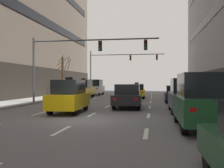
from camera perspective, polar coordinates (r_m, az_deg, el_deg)
The scene contains 35 objects.
ground_plane at distance 13.08m, azimuth -6.51°, elevation -7.81°, with size 120.00×120.00×0.00m, color slate.
lane_stripe_l1_s4 at distance 16.06m, azimuth -15.78°, elevation -6.27°, with size 0.16×2.00×0.01m, color silver.
lane_stripe_l1_s5 at distance 20.68m, azimuth -9.91°, elevation -4.77°, with size 0.16×2.00×0.01m, color silver.
lane_stripe_l1_s6 at distance 25.44m, azimuth -6.22°, elevation -3.80°, with size 0.16×2.00×0.01m, color silver.
lane_stripe_l1_s7 at distance 30.28m, azimuth -3.71°, elevation -3.13°, with size 0.16×2.00×0.01m, color silver.
lane_stripe_l1_s8 at distance 35.16m, azimuth -1.89°, elevation -2.63°, with size 0.16×2.00×0.01m, color silver.
lane_stripe_l1_s9 at distance 40.08m, azimuth -0.52°, elevation -2.26°, with size 0.16×2.00×0.01m, color silver.
lane_stripe_l1_s10 at distance 45.01m, azimuth 0.55°, elevation -1.97°, with size 0.16×2.00×0.01m, color silver.
lane_stripe_l2_s3 at distance 10.26m, azimuth -11.11°, elevation -10.07°, with size 0.16×2.00×0.01m, color silver.
lane_stripe_l2_s4 at distance 15.00m, azimuth -4.43°, elevation -6.73°, with size 0.16×2.00×0.01m, color silver.
lane_stripe_l2_s5 at distance 19.86m, azimuth -1.03°, elevation -4.98°, with size 0.16×2.00×0.01m, color silver.
lane_stripe_l2_s6 at distance 24.78m, azimuth 1.02°, elevation -3.91°, with size 0.16×2.00×0.01m, color silver.
lane_stripe_l2_s7 at distance 29.73m, azimuth 2.38°, elevation -3.19°, with size 0.16×2.00×0.01m, color silver.
lane_stripe_l2_s8 at distance 34.69m, azimuth 3.36°, elevation -2.68°, with size 0.16×2.00×0.01m, color silver.
lane_stripe_l2_s9 at distance 39.66m, azimuth 4.09°, elevation -2.29°, with size 0.16×2.00×0.01m, color silver.
lane_stripe_l2_s10 at distance 44.64m, azimuth 4.65°, elevation -1.99°, with size 0.16×2.00×0.01m, color silver.
lane_stripe_l3_s3 at distance 9.65m, azimuth 7.54°, elevation -10.73°, with size 0.16×2.00×0.01m, color silver.
lane_stripe_l3_s4 at distance 14.59m, azimuth 8.10°, elevation -6.94°, with size 0.16×2.00×0.01m, color silver.
lane_stripe_l3_s5 at distance 19.56m, azimuth 8.37°, elevation -5.07°, with size 0.16×2.00×0.01m, color silver.
lane_stripe_l3_s6 at distance 24.54m, azimuth 8.53°, elevation -3.96°, with size 0.16×2.00×0.01m, color silver.
lane_stripe_l3_s7 at distance 29.52m, azimuth 8.63°, elevation -3.22°, with size 0.16×2.00×0.01m, color silver.
lane_stripe_l3_s8 at distance 34.52m, azimuth 8.71°, elevation -2.70°, with size 0.16×2.00×0.01m, color silver.
lane_stripe_l3_s9 at distance 39.51m, azimuth 8.76°, elevation -2.30°, with size 0.16×2.00×0.01m, color silver.
lane_stripe_l3_s10 at distance 44.50m, azimuth 8.81°, elevation -2.00°, with size 0.16×2.00×0.01m, color silver.
car_driving_0 at distance 18.70m, azimuth 3.49°, elevation -2.72°, with size 2.06×4.64×1.72m.
car_driving_1 at distance 37.85m, azimuth -3.68°, elevation -0.73°, with size 2.02×4.67×2.25m.
taxi_driving_2 at distance 15.96m, azimuth -9.47°, elevation -2.72°, with size 1.93×4.22×2.17m.
taxi_driving_3 at distance 31.28m, azimuth -6.33°, elevation -1.05°, with size 1.92×4.48×2.34m.
taxi_driving_4 at distance 30.18m, azimuth 5.50°, elevation -1.59°, with size 1.92×4.45×1.84m.
car_parked_1 at distance 11.04m, azimuth 19.16°, elevation -3.56°, with size 1.95×4.61×2.23m.
car_parked_2 at distance 16.52m, azimuth 15.82°, elevation -2.45°, with size 1.83×4.35×2.11m.
car_parked_3 at distance 24.12m, azimuth 13.71°, elevation -2.21°, with size 1.79×4.20×1.57m.
traffic_signal_0 at distance 22.20m, azimuth -7.38°, elevation 6.77°, with size 10.90×0.35×5.59m.
traffic_signal_1 at distance 42.47m, azimuth 0.87°, elevation 4.76°, with size 12.20×0.35×6.92m.
street_tree_0 at distance 33.54m, azimuth -10.82°, elevation 1.93°, with size 2.23×1.53×5.25m.
Camera 1 is at (3.49, -12.46, 1.87)m, focal length 41.34 mm.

